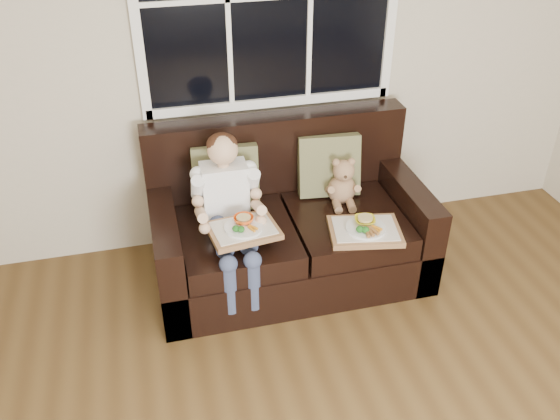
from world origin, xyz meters
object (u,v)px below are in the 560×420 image
object	(u,v)px
loveseat	(287,229)
tray_left	(243,229)
child	(228,201)
tray_right	(365,230)
teddy_bear	(343,184)

from	to	relation	value
loveseat	tray_left	xyz separation A→B (m)	(-0.34, -0.31, 0.26)
child	tray_left	bearing A→B (deg)	-74.38
child	tray_left	size ratio (longest dim) A/B	2.13
tray_right	teddy_bear	bearing A→B (deg)	102.81
child	tray_left	world-z (taller)	child
loveseat	child	bearing A→B (deg)	-162.95
teddy_bear	tray_right	size ratio (longest dim) A/B	0.69
loveseat	teddy_bear	size ratio (longest dim) A/B	5.24
child	loveseat	bearing A→B (deg)	17.05
child	teddy_bear	distance (m)	0.78
tray_right	child	bearing A→B (deg)	173.41
loveseat	tray_right	distance (m)	0.55
loveseat	tray_left	distance (m)	0.53
child	tray_right	distance (m)	0.83
child	tray_right	xyz separation A→B (m)	(0.77, -0.24, -0.17)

